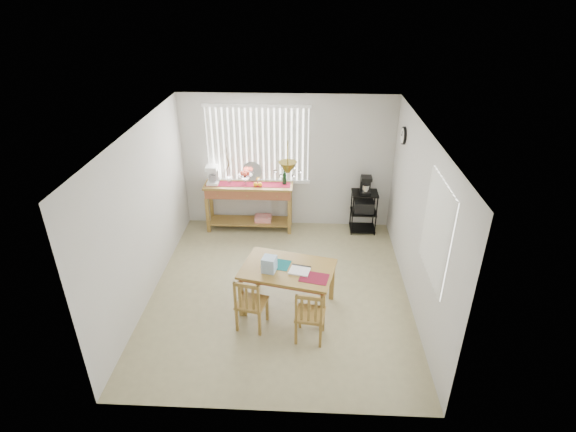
# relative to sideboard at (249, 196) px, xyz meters

# --- Properties ---
(ground) EXTENTS (4.00, 4.50, 0.01)m
(ground) POSITION_rel_sideboard_xyz_m (0.71, -1.99, -0.71)
(ground) COLOR tan
(room_shell) EXTENTS (4.20, 4.70, 2.70)m
(room_shell) POSITION_rel_sideboard_xyz_m (0.71, -1.98, 0.98)
(room_shell) COLOR beige
(room_shell) RESTS_ON ground
(sideboard) EXTENTS (1.68, 0.47, 0.94)m
(sideboard) POSITION_rel_sideboard_xyz_m (0.00, 0.00, 0.00)
(sideboard) COLOR olive
(sideboard) RESTS_ON ground
(sideboard_items) EXTENTS (1.59, 0.40, 0.72)m
(sideboard_items) POSITION_rel_sideboard_xyz_m (-0.29, 0.02, 0.38)
(sideboard_items) COLOR maroon
(sideboard_items) RESTS_ON sideboard
(wire_cart) EXTENTS (0.48, 0.39, 0.82)m
(wire_cart) POSITION_rel_sideboard_xyz_m (2.19, 0.01, -0.21)
(wire_cart) COLOR black
(wire_cart) RESTS_ON ground
(cart_items) EXTENTS (0.19, 0.23, 0.34)m
(cart_items) POSITION_rel_sideboard_xyz_m (2.19, 0.01, 0.27)
(cart_items) COLOR black
(cart_items) RESTS_ON wire_cart
(dining_table) EXTENTS (1.46, 1.11, 0.70)m
(dining_table) POSITION_rel_sideboard_xyz_m (0.85, -2.38, -0.09)
(dining_table) COLOR olive
(dining_table) RESTS_ON ground
(table_items) EXTENTS (0.99, 0.68, 0.22)m
(table_items) POSITION_rel_sideboard_xyz_m (0.70, -2.46, 0.08)
(table_items) COLOR #125E65
(table_items) RESTS_ON dining_table
(chair_left) EXTENTS (0.46, 0.46, 0.84)m
(chair_left) POSITION_rel_sideboard_xyz_m (0.36, -2.85, -0.30)
(chair_left) COLOR olive
(chair_left) RESTS_ON ground
(chair_right) EXTENTS (0.43, 0.43, 0.83)m
(chair_right) POSITION_rel_sideboard_xyz_m (1.18, -3.05, -0.30)
(chair_right) COLOR olive
(chair_right) RESTS_ON ground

